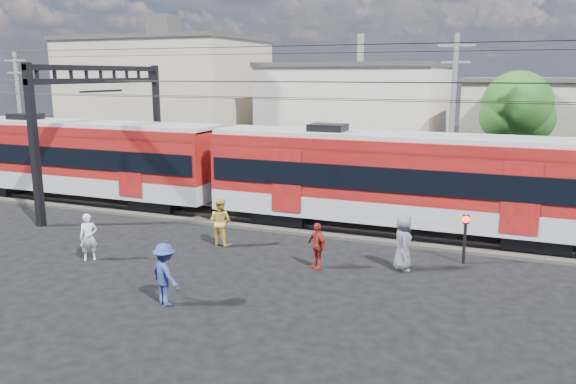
% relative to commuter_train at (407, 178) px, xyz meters
% --- Properties ---
extents(ground, '(120.00, 120.00, 0.00)m').
position_rel_commuter_train_xyz_m(ground, '(-5.07, -8.00, -2.40)').
color(ground, black).
rests_on(ground, ground).
extents(track_bed, '(70.00, 3.40, 0.12)m').
position_rel_commuter_train_xyz_m(track_bed, '(-5.07, 0.00, -2.34)').
color(track_bed, '#2D2823').
rests_on(track_bed, ground).
extents(rail_near, '(70.00, 0.12, 0.12)m').
position_rel_commuter_train_xyz_m(rail_near, '(-5.07, -0.75, -2.22)').
color(rail_near, '#59544C').
rests_on(rail_near, track_bed).
extents(rail_far, '(70.00, 0.12, 0.12)m').
position_rel_commuter_train_xyz_m(rail_far, '(-5.07, 0.75, -2.22)').
color(rail_far, '#59544C').
rests_on(rail_far, track_bed).
extents(commuter_train, '(50.30, 3.08, 4.17)m').
position_rel_commuter_train_xyz_m(commuter_train, '(0.00, 0.00, 0.00)').
color(commuter_train, black).
rests_on(commuter_train, ground).
extents(catenary, '(70.00, 9.30, 7.52)m').
position_rel_commuter_train_xyz_m(catenary, '(-13.73, -0.00, 2.73)').
color(catenary, black).
rests_on(catenary, ground).
extents(building_west, '(14.28, 10.20, 9.30)m').
position_rel_commuter_train_xyz_m(building_west, '(-22.07, 16.00, 2.25)').
color(building_west, tan).
rests_on(building_west, ground).
extents(building_midwest, '(12.24, 12.24, 7.30)m').
position_rel_commuter_train_xyz_m(building_midwest, '(-7.07, 19.00, 1.25)').
color(building_midwest, beige).
rests_on(building_midwest, ground).
extents(utility_pole_mid, '(1.80, 0.24, 8.50)m').
position_rel_commuter_train_xyz_m(utility_pole_mid, '(0.93, 7.00, 2.13)').
color(utility_pole_mid, slate).
rests_on(utility_pole_mid, ground).
extents(utility_pole_west, '(1.80, 0.24, 8.00)m').
position_rel_commuter_train_xyz_m(utility_pole_west, '(-27.07, 6.00, 1.88)').
color(utility_pole_west, slate).
rests_on(utility_pole_west, ground).
extents(tree_near, '(3.82, 3.64, 6.72)m').
position_rel_commuter_train_xyz_m(tree_near, '(4.11, 10.09, 2.26)').
color(tree_near, '#382619').
rests_on(tree_near, ground).
extents(pedestrian_a, '(0.73, 0.71, 1.69)m').
position_rel_commuter_train_xyz_m(pedestrian_a, '(-9.91, -7.37, -1.56)').
color(pedestrian_a, silver).
rests_on(pedestrian_a, ground).
extents(pedestrian_b, '(0.96, 0.78, 1.86)m').
position_rel_commuter_train_xyz_m(pedestrian_b, '(-6.41, -4.05, -1.47)').
color(pedestrian_b, gold).
rests_on(pedestrian_b, ground).
extents(pedestrian_c, '(1.36, 1.12, 1.83)m').
position_rel_commuter_train_xyz_m(pedestrian_c, '(-5.10, -9.73, -1.49)').
color(pedestrian_c, navy).
rests_on(pedestrian_c, ground).
extents(pedestrian_d, '(1.00, 0.85, 1.61)m').
position_rel_commuter_train_xyz_m(pedestrian_d, '(-2.07, -5.17, -1.60)').
color(pedestrian_d, maroon).
rests_on(pedestrian_d, ground).
extents(pedestrian_e, '(0.85, 1.07, 1.91)m').
position_rel_commuter_train_xyz_m(pedestrian_e, '(0.68, -4.26, -1.45)').
color(pedestrian_e, '#56555B').
rests_on(pedestrian_e, ground).
extents(crossing_signal, '(0.26, 0.26, 1.76)m').
position_rel_commuter_train_xyz_m(crossing_signal, '(2.55, -2.81, -1.18)').
color(crossing_signal, black).
rests_on(crossing_signal, ground).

